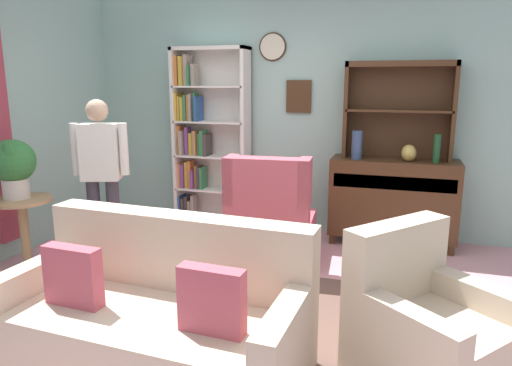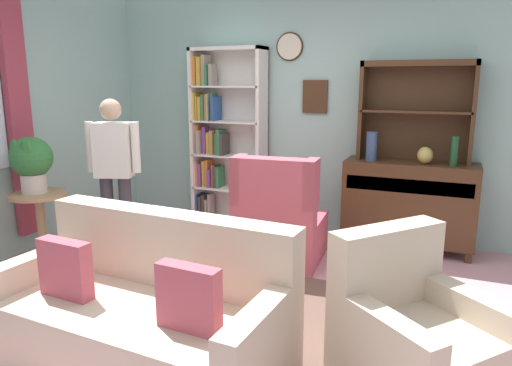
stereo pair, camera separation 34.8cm
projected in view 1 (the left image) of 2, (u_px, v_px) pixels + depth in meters
ground_plane at (236, 307)px, 3.66m from camera, size 5.40×4.60×0.02m
wall_back at (298, 109)px, 5.35m from camera, size 5.00×0.09×2.80m
area_rug at (248, 329)px, 3.32m from camera, size 2.29×2.06×0.01m
bookshelf at (205, 138)px, 5.56m from camera, size 0.90×0.30×2.10m
sideboard at (393, 198)px, 4.96m from camera, size 1.30×0.45×0.92m
sideboard_hutch at (399, 97)px, 4.84m from camera, size 1.10×0.26×1.00m
vase_tall at (357, 145)px, 4.88m from camera, size 0.11×0.11×0.30m
vase_round at (409, 153)px, 4.76m from camera, size 0.15×0.15×0.17m
bottle_wine at (437, 149)px, 4.65m from camera, size 0.07×0.07×0.29m
couch_floral at (158, 320)px, 2.82m from camera, size 1.84×0.95×0.90m
armchair_floral at (427, 329)px, 2.76m from camera, size 1.08×1.08×0.88m
wingback_chair at (271, 223)px, 4.51m from camera, size 0.84×0.86×1.05m
plant_stand at (24, 228)px, 4.22m from camera, size 0.52×0.52×0.70m
potted_plant_large at (13, 164)px, 4.11m from camera, size 0.38×0.38×0.53m
potted_plant_small at (61, 261)px, 4.05m from camera, size 0.24×0.24×0.33m
person_reading at (101, 170)px, 4.35m from camera, size 0.52×0.30×1.56m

